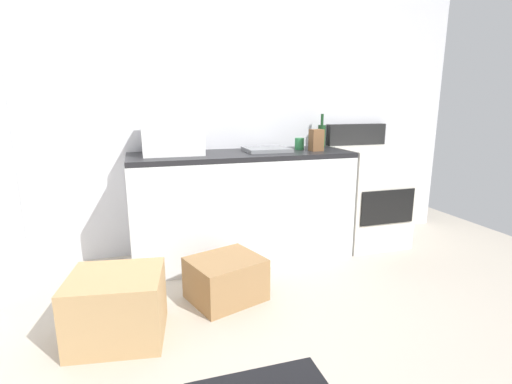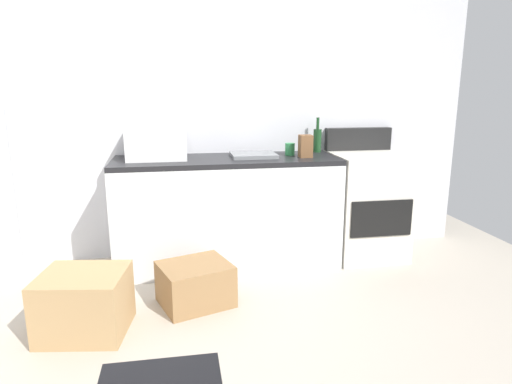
# 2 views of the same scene
# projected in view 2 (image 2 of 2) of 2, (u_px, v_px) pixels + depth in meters

# --- Properties ---
(ground_plane) EXTENTS (6.00, 6.00, 0.00)m
(ground_plane) POSITION_uv_depth(u_px,v_px,m) (200.00, 344.00, 2.60)
(ground_plane) COLOR #B2A899
(wall_back) EXTENTS (5.00, 0.10, 2.60)m
(wall_back) POSITION_uv_depth(u_px,v_px,m) (186.00, 106.00, 3.79)
(wall_back) COLOR silver
(wall_back) RESTS_ON ground_plane
(kitchen_counter) EXTENTS (1.80, 0.60, 0.90)m
(kitchen_counter) POSITION_uv_depth(u_px,v_px,m) (227.00, 212.00, 3.69)
(kitchen_counter) COLOR silver
(kitchen_counter) RESTS_ON ground_plane
(stove_oven) EXTENTS (0.60, 0.61, 1.10)m
(stove_oven) POSITION_uv_depth(u_px,v_px,m) (366.00, 203.00, 3.90)
(stove_oven) COLOR silver
(stove_oven) RESTS_ON ground_plane
(microwave) EXTENTS (0.46, 0.34, 0.27)m
(microwave) POSITION_uv_depth(u_px,v_px,m) (157.00, 142.00, 3.51)
(microwave) COLOR white
(microwave) RESTS_ON kitchen_counter
(sink_basin) EXTENTS (0.36, 0.32, 0.03)m
(sink_basin) POSITION_uv_depth(u_px,v_px,m) (253.00, 155.00, 3.65)
(sink_basin) COLOR slate
(sink_basin) RESTS_ON kitchen_counter
(wine_bottle) EXTENTS (0.07, 0.07, 0.30)m
(wine_bottle) POSITION_uv_depth(u_px,v_px,m) (317.00, 140.00, 3.89)
(wine_bottle) COLOR #193F1E
(wine_bottle) RESTS_ON kitchen_counter
(coffee_mug) EXTENTS (0.08, 0.08, 0.10)m
(coffee_mug) POSITION_uv_depth(u_px,v_px,m) (290.00, 149.00, 3.73)
(coffee_mug) COLOR #338C4C
(coffee_mug) RESTS_ON kitchen_counter
(knife_block) EXTENTS (0.10, 0.10, 0.18)m
(knife_block) POSITION_uv_depth(u_px,v_px,m) (305.00, 146.00, 3.61)
(knife_block) COLOR brown
(knife_block) RESTS_ON kitchen_counter
(cardboard_box_large) EXTENTS (0.55, 0.51, 0.38)m
(cardboard_box_large) POSITION_uv_depth(u_px,v_px,m) (84.00, 303.00, 2.69)
(cardboard_box_large) COLOR tan
(cardboard_box_large) RESTS_ON ground_plane
(cardboard_box_medium) EXTENTS (0.56, 0.52, 0.29)m
(cardboard_box_medium) POSITION_uv_depth(u_px,v_px,m) (195.00, 284.00, 3.06)
(cardboard_box_medium) COLOR olive
(cardboard_box_medium) RESTS_ON ground_plane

